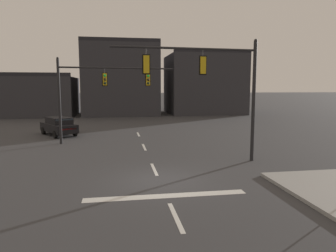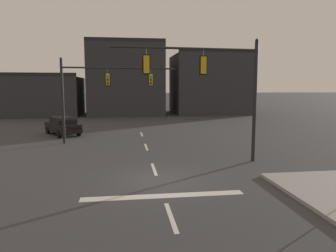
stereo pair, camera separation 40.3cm
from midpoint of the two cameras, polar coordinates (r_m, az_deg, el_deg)
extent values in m
plane|color=#353538|center=(14.33, -1.02, -10.01)|extent=(400.00, 400.00, 0.00)
cube|color=silver|center=(12.45, 0.11, -12.70)|extent=(6.40, 0.50, 0.01)
cube|color=silver|center=(10.61, 1.68, -16.34)|extent=(0.16, 2.40, 0.01)
cube|color=silver|center=(16.24, -1.87, -7.91)|extent=(0.16, 2.40, 0.01)
cube|color=silver|center=(22.06, -3.51, -3.86)|extent=(0.16, 2.40, 0.01)
cube|color=silver|center=(27.96, -4.46, -1.51)|extent=(0.16, 2.40, 0.01)
cylinder|color=black|center=(18.17, 16.25, 4.15)|extent=(0.20, 0.20, 6.72)
cylinder|color=black|center=(16.80, 4.15, 14.02)|extent=(7.93, 0.61, 0.12)
sphere|color=black|center=(18.32, 16.64, 14.85)|extent=(0.18, 0.18, 0.18)
cylinder|color=#56565B|center=(17.04, 7.19, 13.10)|extent=(0.03, 0.03, 0.35)
cube|color=gold|center=(16.99, 7.16, 11.00)|extent=(0.31, 0.26, 0.90)
sphere|color=green|center=(17.13, 7.03, 11.91)|extent=(0.20, 0.20, 0.20)
sphere|color=#2D2314|center=(17.11, 7.01, 10.97)|extent=(0.20, 0.20, 0.20)
sphere|color=black|center=(17.09, 7.00, 10.03)|extent=(0.20, 0.20, 0.20)
cube|color=black|center=(16.97, 7.18, 11.00)|extent=(0.42, 0.06, 1.02)
cylinder|color=#56565B|center=(16.34, -3.31, 13.40)|extent=(0.03, 0.03, 0.35)
cube|color=gold|center=(16.28, -3.29, 11.21)|extent=(0.31, 0.26, 0.90)
sphere|color=green|center=(16.43, -3.37, 12.15)|extent=(0.20, 0.20, 0.20)
sphere|color=#2D2314|center=(16.41, -3.36, 11.18)|extent=(0.20, 0.20, 0.20)
sphere|color=black|center=(16.39, -3.35, 10.20)|extent=(0.20, 0.20, 0.20)
cube|color=black|center=(16.26, -3.28, 11.21)|extent=(0.42, 0.06, 1.02)
cylinder|color=black|center=(24.32, -18.31, 4.21)|extent=(0.20, 0.20, 6.23)
cylinder|color=black|center=(24.37, -8.21, 10.47)|extent=(8.61, 0.99, 0.12)
sphere|color=black|center=(24.38, -18.61, 11.66)|extent=(0.18, 0.18, 0.18)
cylinder|color=#56565B|center=(24.28, -10.58, 9.88)|extent=(0.03, 0.03, 0.35)
cube|color=gold|center=(24.26, -10.54, 8.41)|extent=(0.32, 0.27, 0.90)
sphere|color=green|center=(24.14, -10.54, 9.08)|extent=(0.20, 0.20, 0.20)
sphere|color=#2D2314|center=(24.13, -10.52, 8.42)|extent=(0.20, 0.20, 0.20)
sphere|color=black|center=(24.12, -10.51, 7.75)|extent=(0.20, 0.20, 0.20)
cube|color=black|center=(24.28, -10.54, 8.41)|extent=(0.42, 0.07, 1.02)
cylinder|color=#56565B|center=(24.69, -2.74, 9.95)|extent=(0.03, 0.03, 0.35)
cube|color=gold|center=(24.67, -2.73, 8.50)|extent=(0.32, 0.27, 0.90)
sphere|color=green|center=(24.55, -2.67, 9.16)|extent=(0.20, 0.20, 0.20)
sphere|color=#2D2314|center=(24.54, -2.67, 8.51)|extent=(0.20, 0.20, 0.20)
sphere|color=black|center=(24.54, -2.67, 7.85)|extent=(0.20, 0.20, 0.20)
cube|color=black|center=(24.69, -2.74, 8.50)|extent=(0.42, 0.07, 1.02)
cube|color=black|center=(28.90, -18.39, -0.18)|extent=(3.78, 4.71, 0.70)
cube|color=black|center=(28.69, -18.34, 1.04)|extent=(2.63, 2.94, 0.56)
cube|color=#2D3842|center=(29.41, -18.85, 1.12)|extent=(1.44, 0.98, 0.47)
cube|color=#2D3842|center=(27.60, -17.50, 0.80)|extent=(1.42, 0.96, 0.46)
cylinder|color=black|center=(30.05, -20.83, -0.74)|extent=(0.51, 0.66, 0.64)
cylinder|color=black|center=(30.59, -17.80, -0.48)|extent=(0.51, 0.66, 0.64)
cylinder|color=black|center=(27.31, -18.98, -1.42)|extent=(0.51, 0.66, 0.64)
cylinder|color=black|center=(27.91, -15.70, -1.12)|extent=(0.51, 0.66, 0.64)
sphere|color=silver|center=(30.77, -20.79, 0.24)|extent=(0.16, 0.16, 0.16)
sphere|color=silver|center=(31.13, -18.78, 0.41)|extent=(0.16, 0.16, 0.16)
cube|color=maroon|center=(26.87, -16.80, -0.48)|extent=(1.20, 0.73, 0.12)
cube|color=#2D2D33|center=(50.12, -22.16, 5.06)|extent=(11.91, 9.97, 5.60)
cube|color=black|center=(45.60, -23.80, 8.65)|extent=(11.91, 0.60, 0.50)
cube|color=#2D2D33|center=(48.21, -7.46, 8.29)|extent=(11.03, 9.23, 10.34)
cube|color=black|center=(44.34, -7.53, 15.41)|extent=(11.03, 0.60, 0.50)
cube|color=#2D2D33|center=(50.41, 7.78, 7.53)|extent=(11.43, 9.93, 9.12)
cube|color=black|center=(46.22, 9.49, 13.51)|extent=(11.43, 0.60, 0.50)
camera|label=1|loc=(0.20, -89.29, 0.09)|focal=33.21mm
camera|label=2|loc=(0.20, 90.71, -0.09)|focal=33.21mm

